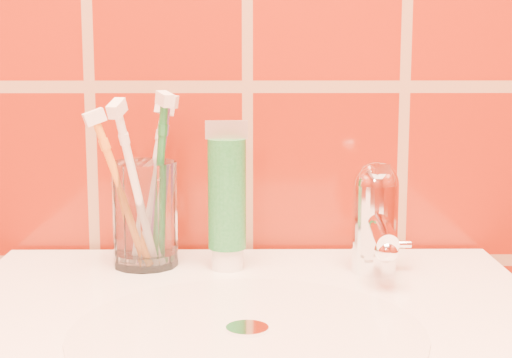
{
  "coord_description": "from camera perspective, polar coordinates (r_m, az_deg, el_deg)",
  "views": [
    {
      "loc": [
        0.0,
        0.29,
        1.08
      ],
      "look_at": [
        0.01,
        1.08,
        0.95
      ],
      "focal_mm": 55.0,
      "sensor_mm": 36.0,
      "label": 1
    }
  ],
  "objects": [
    {
      "name": "toothbrush_2",
      "position": [
        0.86,
        -7.13,
        -0.14
      ],
      "size": [
        0.07,
        0.06,
        0.2
      ],
      "primitive_type": null,
      "rotation": [
        0.14,
        0.0,
        1.32
      ],
      "color": "#7F489C",
      "rests_on": "glass_tumbler"
    },
    {
      "name": "toothbrush_3",
      "position": [
        0.84,
        -7.06,
        -0.19
      ],
      "size": [
        0.08,
        0.1,
        0.2
      ],
      "primitive_type": null,
      "rotation": [
        0.19,
        0.0,
        0.56
      ],
      "color": "#1E7333",
      "rests_on": "glass_tumbler"
    },
    {
      "name": "toothbrush_0",
      "position": [
        0.88,
        -7.56,
        -0.29
      ],
      "size": [
        0.11,
        0.12,
        0.19
      ],
      "primitive_type": null,
      "rotation": [
        0.28,
        0.0,
        2.53
      ],
      "color": "silver",
      "rests_on": "glass_tumbler"
    },
    {
      "name": "glass_tumbler",
      "position": [
        0.86,
        -8.09,
        -2.55
      ],
      "size": [
        0.07,
        0.07,
        0.12
      ],
      "primitive_type": "cylinder",
      "rotation": [
        0.0,
        0.0,
        -0.04
      ],
      "color": "white",
      "rests_on": "pedestal_sink"
    },
    {
      "name": "toothpaste_tube",
      "position": [
        0.84,
        -2.12,
        -1.58
      ],
      "size": [
        0.05,
        0.04,
        0.16
      ],
      "rotation": [
        0.0,
        0.0,
        0.07
      ],
      "color": "white",
      "rests_on": "pedestal_sink"
    },
    {
      "name": "toothbrush_1",
      "position": [
        0.84,
        -9.71,
        -0.92
      ],
      "size": [
        0.12,
        0.11,
        0.18
      ],
      "primitive_type": null,
      "rotation": [
        0.32,
        0.0,
        -1.16
      ],
      "color": "orange",
      "rests_on": "glass_tumbler"
    },
    {
      "name": "toothbrush_4",
      "position": [
        0.82,
        -8.69,
        -0.73
      ],
      "size": [
        0.1,
        0.17,
        0.21
      ],
      "primitive_type": null,
      "rotation": [
        0.4,
        0.0,
        -0.33
      ],
      "color": "white",
      "rests_on": "glass_tumbler"
    },
    {
      "name": "faucet",
      "position": [
        0.83,
        8.71,
        -2.54
      ],
      "size": [
        0.05,
        0.11,
        0.12
      ],
      "color": "white",
      "rests_on": "pedestal_sink"
    }
  ]
}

